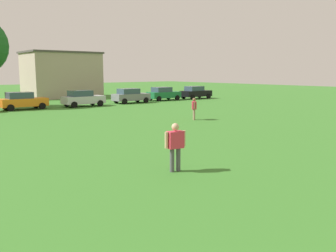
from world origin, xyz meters
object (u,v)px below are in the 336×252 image
Objects in this scene: adult_bystander at (175,143)px; parked_car_silver_4 at (83,98)px; parked_car_green_6 at (163,94)px; bystander_near_trees at (194,107)px; parked_car_black_7 at (196,92)px; parked_car_orange_3 at (23,101)px; parked_car_gray_5 at (130,96)px.

adult_bystander is 26.68m from parked_car_silver_4.
adult_bystander is 0.42× the size of parked_car_green_6.
bystander_near_trees is 21.68m from parked_car_black_7.
adult_bystander reaches higher than bystander_near_trees.
bystander_near_trees is 0.39× the size of parked_car_orange_3.
parked_car_gray_5 is 1.00× the size of parked_car_green_6.
parked_car_silver_4 is at bearing -98.66° from adult_bystander.
parked_car_silver_4 is 6.21m from parked_car_gray_5.
parked_car_black_7 is (16.70, 0.68, 0.00)m from parked_car_silver_4.
parked_car_gray_5 is 10.51m from parked_car_black_7.
parked_car_orange_3 is at bearing 179.97° from parked_car_black_7.
parked_car_orange_3 is 1.00× the size of parked_car_green_6.
adult_bystander is 1.07× the size of bystander_near_trees.
adult_bystander is 0.42× the size of parked_car_orange_3.
adult_bystander is 0.42× the size of parked_car_black_7.
parked_car_green_6 is 1.00× the size of parked_car_black_7.
parked_car_orange_3 is 17.47m from parked_car_green_6.
adult_bystander is at bearing -108.49° from parked_car_silver_4.
parked_car_black_7 is (5.13, -0.49, 0.00)m from parked_car_green_6.
bystander_near_trees is 17.61m from parked_car_orange_3.
parked_car_black_7 is at bearing 173.45° from bystander_near_trees.
adult_bystander is at bearing -127.12° from parked_car_green_6.
parked_car_silver_4 and parked_car_green_6 have the same top height.
parked_car_silver_4 is at bearing -174.24° from parked_car_green_6.
adult_bystander is 29.62m from parked_car_gray_5.
parked_car_orange_3 is 12.09m from parked_car_gray_5.
parked_car_silver_4 is at bearing -177.66° from parked_car_black_7.
parked_car_gray_5 and parked_car_green_6 have the same top height.
parked_car_orange_3 is 1.00× the size of parked_car_black_7.
parked_car_gray_5 is (4.34, 15.56, -0.13)m from bystander_near_trees.
parked_car_orange_3 is (2.57, 25.99, -0.20)m from adult_bystander.
parked_car_green_6 is at bearing -117.28° from adult_bystander.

